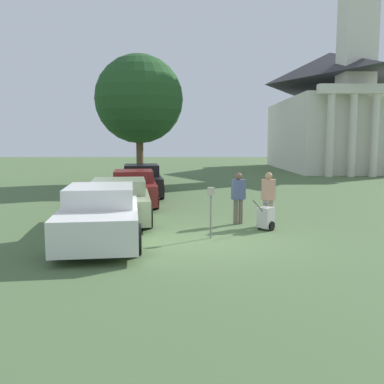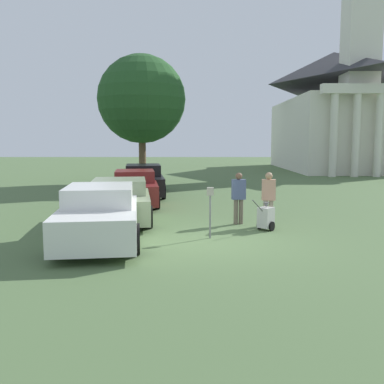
# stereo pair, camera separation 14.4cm
# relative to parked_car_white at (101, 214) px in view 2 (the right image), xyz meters

# --- Properties ---
(ground_plane) EXTENTS (120.00, 120.00, 0.00)m
(ground_plane) POSITION_rel_parked_car_white_xyz_m (3.03, -0.16, -0.70)
(ground_plane) COLOR #4C663D
(parked_car_white) EXTENTS (2.57, 5.39, 1.49)m
(parked_car_white) POSITION_rel_parked_car_white_xyz_m (0.00, 0.00, 0.00)
(parked_car_white) COLOR silver
(parked_car_white) RESTS_ON ground_plane
(parked_car_sage) EXTENTS (2.55, 4.99, 1.39)m
(parked_car_sage) POSITION_rel_parked_car_white_xyz_m (-0.00, 2.96, -0.04)
(parked_car_sage) COLOR gray
(parked_car_sage) RESTS_ON ground_plane
(parked_car_maroon) EXTENTS (2.41, 5.05, 1.44)m
(parked_car_maroon) POSITION_rel_parked_car_white_xyz_m (-0.00, 6.66, -0.03)
(parked_car_maroon) COLOR maroon
(parked_car_maroon) RESTS_ON ground_plane
(parked_car_black) EXTENTS (2.50, 5.39, 1.51)m
(parked_car_black) POSITION_rel_parked_car_white_xyz_m (0.00, 9.61, 0.00)
(parked_car_black) COLOR black
(parked_car_black) RESTS_ON ground_plane
(parking_meter) EXTENTS (0.18, 0.09, 1.40)m
(parking_meter) POSITION_rel_parked_car_white_xyz_m (2.93, 0.25, 0.27)
(parking_meter) COLOR slate
(parking_meter) RESTS_ON ground_plane
(person_worker) EXTENTS (0.45, 0.30, 1.65)m
(person_worker) POSITION_rel_parked_car_white_xyz_m (3.91, 2.27, 0.23)
(person_worker) COLOR #665B4C
(person_worker) RESTS_ON ground_plane
(person_supervisor) EXTENTS (0.44, 0.26, 1.69)m
(person_supervisor) POSITION_rel_parked_car_white_xyz_m (4.81, 1.97, 0.25)
(person_supervisor) COLOR gray
(person_supervisor) RESTS_ON ground_plane
(equipment_cart) EXTENTS (0.78, 0.88, 1.00)m
(equipment_cart) POSITION_rel_parked_car_white_xyz_m (4.64, 1.33, -0.32)
(equipment_cart) COLOR #B2B2AD
(equipment_cart) RESTS_ON ground_plane
(church) EXTENTS (8.42, 16.91, 22.85)m
(church) POSITION_rel_parked_car_white_xyz_m (15.25, 28.52, 5.13)
(church) COLOR silver
(church) RESTS_ON ground_plane
(shade_tree) EXTENTS (5.39, 5.39, 7.90)m
(shade_tree) POSITION_rel_parked_car_white_xyz_m (-0.73, 15.44, 4.48)
(shade_tree) COLOR brown
(shade_tree) RESTS_ON ground_plane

